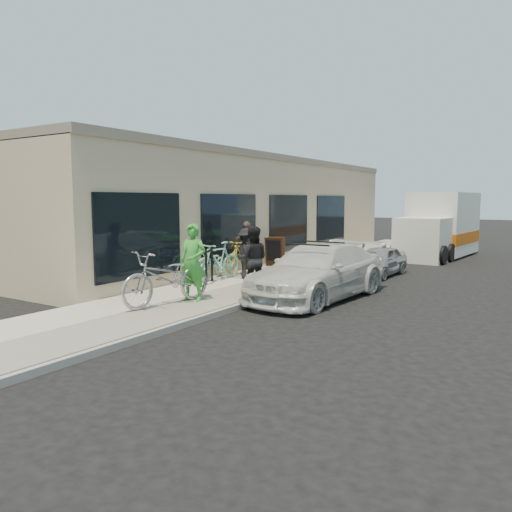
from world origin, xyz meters
The scene contains 17 objects.
ground centered at (0.00, 0.00, 0.00)m, with size 120.00×120.00×0.00m, color black.
sidewalk centered at (-2.00, 3.00, 0.07)m, with size 3.00×34.00×0.15m, color #BAB2A7.
curb centered at (-0.45, 3.00, 0.07)m, with size 0.12×34.00×0.13m, color #9F9A91.
storefront centered at (-5.24, 7.99, 2.12)m, with size 3.60×20.00×4.22m.
bike_rack centered at (-2.73, 1.90, 0.73)m, with size 0.30×0.64×0.96m.
sandwich_board centered at (-3.00, 6.08, 0.68)m, with size 0.79×0.80×1.04m.
sedan_white centered at (0.52, 2.21, 0.70)m, with size 2.36×4.97×1.44m.
sedan_silver centered at (0.57, 6.81, 0.50)m, with size 1.17×2.91×0.99m, color #95959A.
moving_truck centered at (0.97, 13.71, 1.26)m, with size 2.55×5.89×2.83m.
tandem_bike centered at (-1.70, -0.95, 0.77)m, with size 0.83×2.38×1.25m, color #B1B1B3.
woman_rider centered at (-1.54, -0.23, 1.06)m, with size 0.66×0.43×1.81m, color green.
man_standing centered at (-0.93, 1.41, 1.00)m, with size 0.82×0.64×1.70m, color black.
cruiser_bike_a centered at (-2.89, 2.55, 0.71)m, with size 0.53×1.86×1.12m, color #87CAB5.
cruiser_bike_b centered at (-3.13, 2.60, 0.62)m, with size 0.62×1.77×0.93m, color #87CAB5.
cruiser_bike_c centered at (-3.01, 4.05, 0.70)m, with size 0.52×1.83×1.10m, color gold.
bystander_a centered at (-2.25, 3.09, 0.91)m, with size 0.99×0.57×1.53m, color black.
bystander_b centered at (-2.69, 3.78, 1.00)m, with size 1.00×0.41×1.70m, color brown.
Camera 1 is at (5.96, -9.24, 2.52)m, focal length 35.00 mm.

